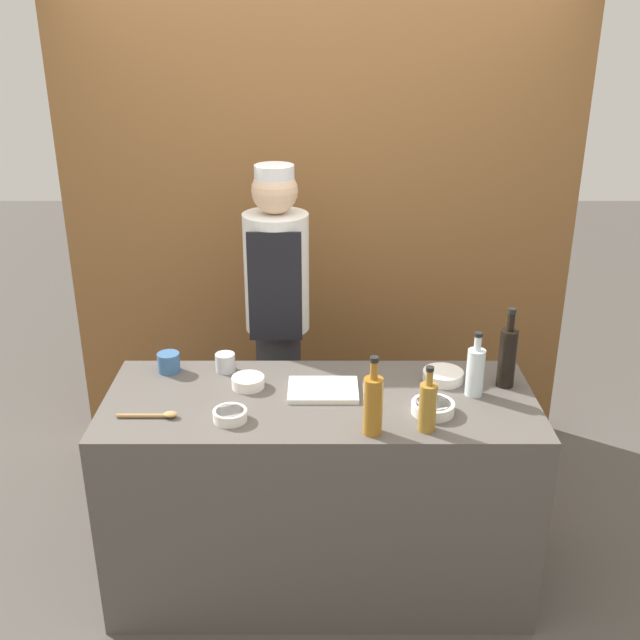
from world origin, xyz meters
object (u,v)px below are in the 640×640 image
Objects in this scene: chef_center at (278,322)px; sauce_bowl_orange at (443,375)px; bottle_amber at (373,404)px; cutting_board at (323,390)px; bottle_soy at (507,356)px; cup_blue at (169,362)px; cup_steel at (225,362)px; sauce_bowl_purple at (433,407)px; bottle_clear at (475,371)px; bottle_vinegar at (428,405)px; sauce_bowl_red at (248,381)px; sauce_bowl_brown at (230,415)px; wooden_spoon at (155,415)px.

sauce_bowl_orange is at bearing -36.37° from chef_center.
cutting_board is at bearing 119.62° from bottle_amber.
bottle_soy is 1.41m from cup_blue.
cup_steel is (-0.42, 0.19, 0.03)m from cutting_board.
sauce_bowl_purple is 1.75× the size of cup_blue.
cup_steel is at bearing 168.25° from bottle_clear.
sauce_bowl_red is at bearing 153.93° from bottle_vinegar.
chef_center is (-0.96, 0.57, -0.09)m from bottle_soy.
bottle_amber reaches higher than sauce_bowl_red.
sauce_bowl_red is 0.47× the size of cutting_board.
sauce_bowl_red is at bearing 80.68° from sauce_bowl_brown.
chef_center is (0.20, 0.44, 0.00)m from cup_steel.
cup_steel is at bearing 1.13° from cup_blue.
cup_steel reaches higher than sauce_bowl_purple.
sauce_bowl_purple is at bearing 4.22° from sauce_bowl_brown.
sauce_bowl_red is 0.19m from cup_steel.
chef_center is (0.09, 0.58, 0.02)m from sauce_bowl_red.
cup_steel is at bearing 60.76° from wooden_spoon.
bottle_clear reaches higher than bottle_vinegar.
bottle_clear reaches higher than wooden_spoon.
bottle_clear reaches higher than sauce_bowl_brown.
bottle_soy reaches higher than bottle_amber.
wooden_spoon is (-1.24, -0.19, -0.09)m from bottle_clear.
chef_center reaches higher than sauce_bowl_orange.
bottle_soy is (0.14, 0.08, 0.03)m from bottle_clear.
sauce_bowl_purple and sauce_bowl_orange have the same top height.
bottle_amber is at bearing -145.34° from bottle_clear.
bottle_amber is at bearing -127.73° from sauce_bowl_orange.
sauce_bowl_brown is at bearing -99.32° from sauce_bowl_red.
sauce_bowl_purple is at bearing -106.59° from sauce_bowl_orange.
bottle_vinegar is (0.69, -0.34, 0.07)m from sauce_bowl_red.
wooden_spoon is at bearing -162.22° from cutting_board.
chef_center reaches higher than sauce_bowl_red.
bottle_amber is (0.53, -0.09, 0.10)m from sauce_bowl_brown.
sauce_bowl_purple reaches higher than cutting_board.
bottle_soy is 0.20× the size of chef_center.
sauce_bowl_orange is 0.55× the size of bottle_amber.
wooden_spoon is (-1.06, -0.04, -0.01)m from sauce_bowl_purple.
cutting_board is 1.23× the size of wooden_spoon.
chef_center reaches higher than wooden_spoon.
cup_blue is 0.41× the size of wooden_spoon.
bottle_amber reaches higher than sauce_bowl_purple.
bottle_vinegar is 3.05× the size of cup_steel.
bottle_vinegar is at bearing -108.03° from sauce_bowl_purple.
cup_steel is at bearing 156.72° from sauce_bowl_purple.
bottle_vinegar is at bearing -107.05° from sauce_bowl_orange.
bottle_vinegar is 0.84× the size of bottle_amber.
sauce_bowl_red is at bearing -98.86° from chef_center.
sauce_bowl_orange reaches higher than wooden_spoon.
cutting_board is 0.67m from wooden_spoon.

